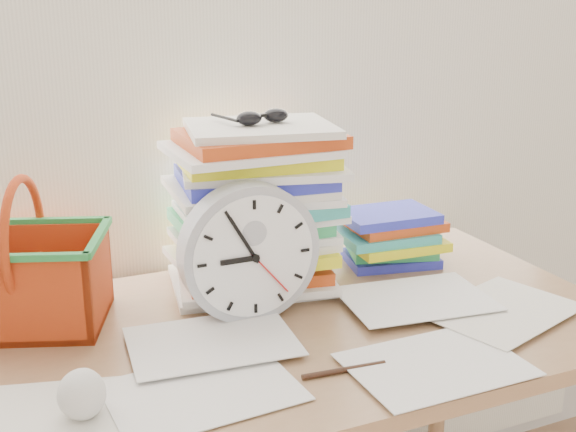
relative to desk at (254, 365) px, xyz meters
name	(u,v)px	position (x,y,z in m)	size (l,w,h in m)	color
curtain	(184,14)	(0.00, 0.38, 0.62)	(2.40, 0.01, 2.50)	white
desk	(254,365)	(0.00, 0.00, 0.00)	(1.40, 0.70, 0.75)	#926944
paper_stack	(255,207)	(0.08, 0.20, 0.25)	(0.34, 0.28, 0.34)	white
clock	(249,252)	(0.01, 0.05, 0.21)	(0.26, 0.26, 0.05)	#A3A6AE
sunglasses	(263,117)	(0.10, 0.19, 0.43)	(0.13, 0.11, 0.03)	black
book_stack	(389,238)	(0.40, 0.19, 0.14)	(0.25, 0.19, 0.12)	white
basket	(26,254)	(-0.37, 0.19, 0.21)	(0.28, 0.21, 0.28)	#CD4214
crumpled_ball	(81,394)	(-0.33, -0.17, 0.11)	(0.07, 0.07, 0.07)	white
pen	(344,370)	(0.08, -0.21, 0.08)	(0.01, 0.01, 0.15)	black
scattered_papers	(253,326)	(0.00, 0.00, 0.08)	(1.26, 0.42, 0.02)	white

